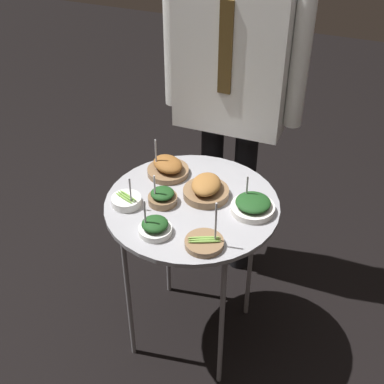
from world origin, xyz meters
TOP-DOWN VIEW (x-y plane):
  - ground_plane at (0.00, 0.00)m, footprint 8.00×8.00m
  - serving_cart at (0.00, 0.00)m, footprint 0.66×0.66m
  - bowl_spinach_back_right at (-0.10, -0.04)m, footprint 0.11×0.11m
  - bowl_roast_mid_left at (0.04, 0.06)m, footprint 0.18×0.18m
  - bowl_roast_mid_right at (-0.16, 0.14)m, footprint 0.17×0.17m
  - bowl_asparagus_front_left at (0.13, -0.21)m, footprint 0.13×0.13m
  - bowl_asparagus_center at (-0.22, -0.10)m, footprint 0.11×0.11m
  - bowl_spinach_far_rim at (0.23, 0.03)m, footprint 0.16×0.16m
  - bowl_spinach_front_right at (-0.06, -0.21)m, footprint 0.12×0.12m
  - waiter_figure at (-0.01, 0.51)m, footprint 0.61×0.23m

SIDE VIEW (x-z plane):
  - ground_plane at x=0.00m, z-range 0.00..0.00m
  - serving_cart at x=0.00m, z-range 0.32..1.06m
  - bowl_asparagus_front_left at x=0.13m, z-range 0.67..0.85m
  - bowl_asparagus_center at x=-0.22m, z-range 0.70..0.83m
  - bowl_spinach_far_rim at x=0.23m, z-range 0.71..0.84m
  - bowl_spinach_back_right at x=-0.10m, z-range 0.71..0.84m
  - bowl_spinach_front_right at x=-0.06m, z-range 0.70..0.85m
  - bowl_roast_mid_right at x=-0.16m, z-range 0.70..0.86m
  - bowl_roast_mid_left at x=0.04m, z-range 0.74..0.82m
  - waiter_figure at x=-0.01m, z-range 0.22..1.88m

